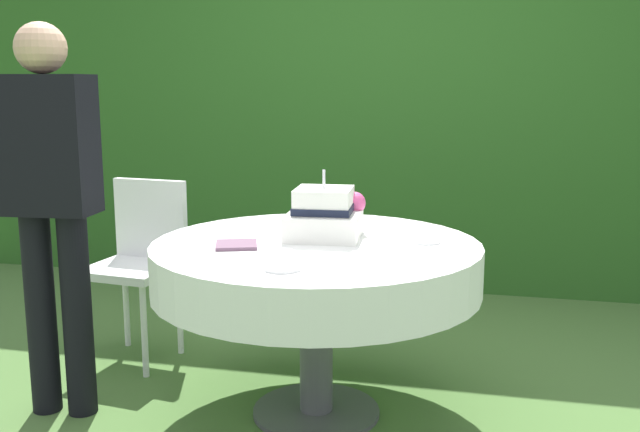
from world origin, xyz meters
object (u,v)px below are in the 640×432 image
Objects in this scene: standing_person at (51,194)px; garden_chair at (141,252)px; serving_plate_far at (282,268)px; napkin_stack at (236,245)px; cake_table at (316,268)px; serving_plate_near at (426,241)px; wedding_cake at (326,215)px.

garden_chair is at bearing 86.68° from standing_person.
serving_plate_far is 0.84× the size of napkin_stack.
cake_table is 1.49× the size of garden_chair.
garden_chair is at bearing 140.44° from napkin_stack.
serving_plate_near is 0.70m from serving_plate_far.
garden_chair is at bearing 138.03° from serving_plate_far.
wedding_cake reaches higher than garden_chair.
cake_table is at bearing 87.81° from serving_plate_far.
wedding_cake is at bearing 86.52° from serving_plate_far.
cake_table is 0.34m from napkin_stack.
serving_plate_far is 0.08× the size of standing_person.
serving_plate_far is 0.40m from napkin_stack.
wedding_cake is 2.45× the size of serving_plate_far.
napkin_stack is 0.78m from standing_person.
napkin_stack is at bearing 5.48° from standing_person.
cake_table is 4.03× the size of wedding_cake.
serving_plate_near is (0.42, -0.00, -0.09)m from wedding_cake.
garden_chair is (-1.00, 0.45, -0.09)m from cake_table.
standing_person is at bearing -168.04° from serving_plate_near.
standing_person is at bearing -93.32° from garden_chair.
serving_plate_near is 0.86× the size of serving_plate_far.
napkin_stack is 0.95m from garden_chair.
garden_chair is (-0.72, 0.59, -0.20)m from napkin_stack.
napkin_stack is 0.10× the size of standing_person.
serving_plate_far is at bearing -12.30° from standing_person.
serving_plate_near is 0.76m from napkin_stack.
napkin_stack is at bearing 132.43° from serving_plate_far.
napkin_stack reaches higher than serving_plate_far.
serving_plate_near is at bearing -13.77° from garden_chair.
serving_plate_far is (-0.02, -0.44, 0.11)m from cake_table.
cake_table is 0.46m from serving_plate_near.
garden_chair reaches higher than serving_plate_far.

